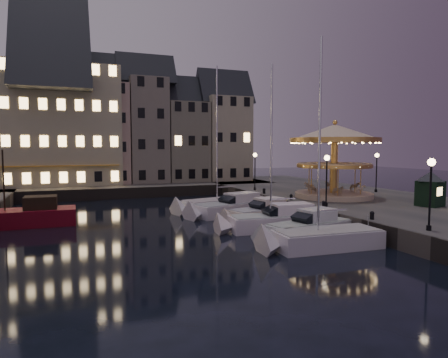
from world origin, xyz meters
name	(u,v)px	position (x,y,z in m)	size (l,w,h in m)	color
ground	(250,231)	(0.00, 0.00, 0.00)	(160.00, 160.00, 0.00)	black
quay_east	(354,202)	(14.00, 6.00, 0.65)	(16.00, 56.00, 1.30)	#474442
quay_north	(105,189)	(-8.00, 28.00, 0.65)	(44.00, 12.00, 1.30)	#474442
quaywall_e	(283,207)	(6.00, 6.00, 0.65)	(0.15, 44.00, 1.30)	#47423A
quaywall_n	(127,193)	(-6.00, 22.00, 0.65)	(48.00, 0.15, 1.30)	#47423A
streetlamp_a	(431,184)	(7.20, -9.00, 4.02)	(0.44, 0.44, 4.17)	black
streetlamp_b	(327,173)	(7.20, 1.00, 4.02)	(0.44, 0.44, 4.17)	black
streetlamp_c	(255,166)	(7.20, 14.50, 4.02)	(0.44, 0.44, 4.17)	black
streetlamp_d	(377,167)	(18.50, 8.00, 4.02)	(0.44, 0.44, 4.17)	black
bollard_a	(372,215)	(6.60, -5.00, 1.60)	(0.30, 0.30, 0.57)	black
bollard_b	(323,204)	(6.60, 0.50, 1.60)	(0.30, 0.30, 0.57)	black
bollard_c	(291,197)	(6.60, 5.50, 1.60)	(0.30, 0.30, 0.57)	black
bollard_d	(264,191)	(6.60, 11.00, 1.60)	(0.30, 0.30, 0.57)	black
townhouse_na	(6,134)	(-19.50, 30.00, 7.78)	(5.50, 8.00, 12.80)	#77685E
townhouse_nb	(54,130)	(-14.05, 30.00, 8.28)	(6.16, 8.00, 13.80)	slate
townhouse_nc	(103,127)	(-8.00, 30.00, 8.78)	(6.82, 8.00, 14.80)	tan
townhouse_nd	(146,124)	(-2.25, 30.00, 9.28)	(5.50, 8.00, 15.80)	gray
townhouse_ne	(184,136)	(3.20, 30.00, 7.78)	(6.16, 8.00, 12.80)	slate
townhouse_nf	(223,133)	(9.25, 30.00, 8.28)	(6.82, 8.00, 13.80)	tan
hotel_corner	(54,119)	(-14.00, 30.00, 9.78)	(17.60, 9.00, 16.80)	#C0BC94
motorboat_a	(319,240)	(1.72, -6.07, 0.54)	(7.62, 2.85, 12.70)	silver
motorboat_b	(305,230)	(2.32, -3.56, 0.64)	(7.33, 3.56, 2.15)	silver
motorboat_c	(275,221)	(1.87, -0.30, 0.68)	(8.71, 2.90, 11.52)	silver
motorboat_d	(259,215)	(2.08, 2.87, 0.64)	(6.79, 3.52, 2.15)	beige
motorboat_e	(231,208)	(1.24, 6.96, 0.64)	(8.58, 4.56, 2.15)	silver
motorboat_f	(219,205)	(1.20, 9.79, 0.53)	(9.67, 4.63, 12.85)	silver
red_fishing_boat	(23,217)	(-15.68, 8.01, 0.71)	(8.10, 2.81, 6.13)	maroon
carousel	(335,147)	(11.50, 5.88, 6.17)	(8.45, 8.45, 7.39)	#C3AA8C
ticket_kiosk	(431,183)	(15.26, -1.82, 3.22)	(2.75, 2.75, 3.23)	black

